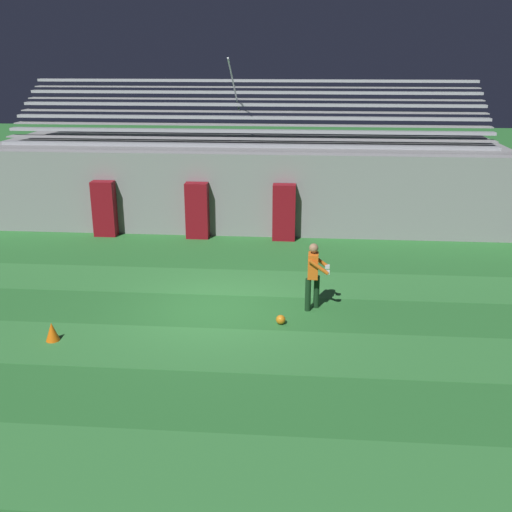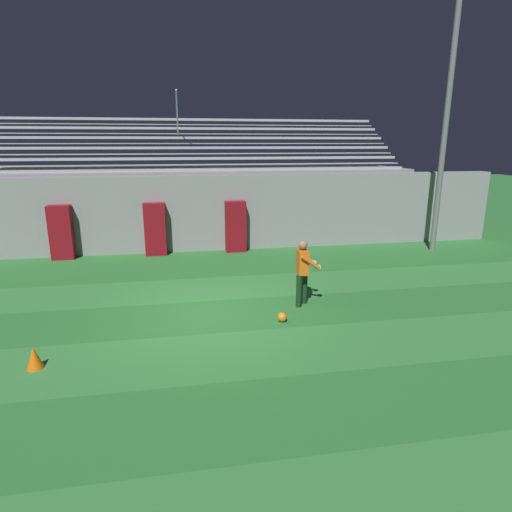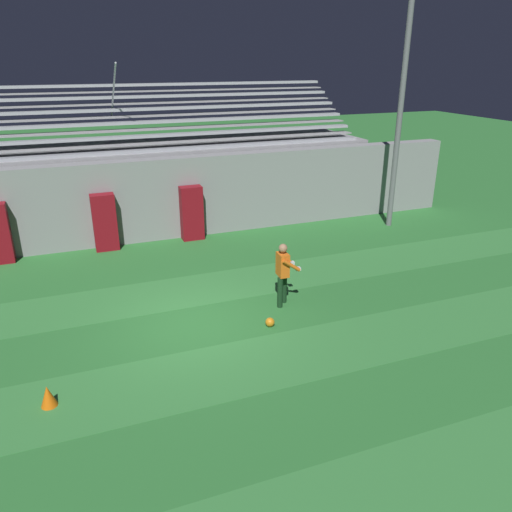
# 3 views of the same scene
# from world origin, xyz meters

# --- Properties ---
(ground_plane) EXTENTS (80.00, 80.00, 0.00)m
(ground_plane) POSITION_xyz_m (0.00, 0.00, 0.00)
(ground_plane) COLOR #2D7533
(turf_stripe_mid) EXTENTS (28.00, 1.97, 0.01)m
(turf_stripe_mid) POSITION_xyz_m (0.00, -2.07, 0.00)
(turf_stripe_mid) COLOR #38843D
(turf_stripe_mid) RESTS_ON ground
(turf_stripe_far) EXTENTS (28.00, 1.97, 0.01)m
(turf_stripe_far) POSITION_xyz_m (0.00, 1.87, 0.00)
(turf_stripe_far) COLOR #38843D
(turf_stripe_far) RESTS_ON ground
(back_wall) EXTENTS (24.00, 0.60, 2.80)m
(back_wall) POSITION_xyz_m (0.00, 6.50, 1.40)
(back_wall) COLOR gray
(back_wall) RESTS_ON ground
(padding_pillar_gate_left) EXTENTS (0.75, 0.44, 1.88)m
(padding_pillar_gate_left) POSITION_xyz_m (-1.46, 5.95, 0.94)
(padding_pillar_gate_left) COLOR maroon
(padding_pillar_gate_left) RESTS_ON ground
(padding_pillar_gate_right) EXTENTS (0.75, 0.44, 1.88)m
(padding_pillar_gate_right) POSITION_xyz_m (1.46, 5.95, 0.94)
(padding_pillar_gate_right) COLOR maroon
(padding_pillar_gate_right) RESTS_ON ground
(bleacher_stand) EXTENTS (18.00, 4.75, 5.83)m
(bleacher_stand) POSITION_xyz_m (-0.00, 9.19, 1.51)
(bleacher_stand) COLOR gray
(bleacher_stand) RESTS_ON ground
(floodlight_pole) EXTENTS (0.90, 0.36, 9.54)m
(floodlight_pole) POSITION_xyz_m (8.83, 4.80, 5.89)
(floodlight_pole) COLOR slate
(floodlight_pole) RESTS_ON ground
(goalkeeper) EXTENTS (0.58, 0.59, 1.67)m
(goalkeeper) POSITION_xyz_m (2.38, 0.21, 0.95)
(goalkeeper) COLOR #143319
(goalkeeper) RESTS_ON ground
(soccer_ball) EXTENTS (0.22, 0.22, 0.22)m
(soccer_ball) POSITION_xyz_m (1.64, -0.73, 0.11)
(soccer_ball) COLOR orange
(soccer_ball) RESTS_ON ground
(traffic_cone) EXTENTS (0.30, 0.30, 0.42)m
(traffic_cone) POSITION_xyz_m (-3.25, -1.97, 0.21)
(traffic_cone) COLOR orange
(traffic_cone) RESTS_ON ground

